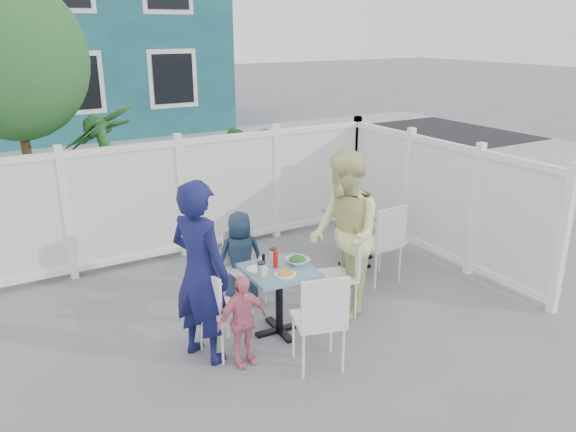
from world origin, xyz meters
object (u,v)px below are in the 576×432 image
spare_table (357,223)px  chair_back (243,260)px  woman (344,235)px  toddler (242,321)px  chair_left (218,306)px  boy (240,257)px  man (200,272)px  chair_near (321,315)px  main_table (279,283)px  chair_right (343,268)px

spare_table → chair_back: 1.79m
woman → toddler: size_ratio=2.02×
chair_left → chair_back: 1.15m
boy → man: bearing=59.1°
toddler → spare_table: bearing=23.4°
chair_near → man: size_ratio=0.55×
spare_table → woman: woman is taller
chair_near → main_table: bearing=105.6°
chair_near → boy: boy is taller
chair_near → toddler: bearing=158.2°
chair_left → chair_back: bearing=129.4°
main_table → man: (-0.84, -0.02, 0.33)m
chair_back → woman: bearing=132.8°
chair_back → woman: (0.81, -0.80, 0.41)m
spare_table → chair_left: 2.72m
spare_table → chair_left: chair_left is taller
main_table → chair_right: (0.80, 0.02, -0.02)m
boy → toddler: boy is taller
woman → chair_back: bearing=-115.8°
chair_near → toddler: 0.73m
chair_near → toddler: (-0.56, 0.45, -0.11)m
woman → boy: size_ratio=1.70×
woman → toddler: (-1.39, -0.37, -0.45)m
chair_left → chair_right: bearing=80.5°
spare_table → chair_left: bearing=-155.6°
woman → main_table: bearing=-68.4°
spare_table → boy: size_ratio=0.67×
main_table → boy: size_ratio=0.66×
chair_right → chair_back: 1.15m
woman → chair_right: bearing=-9.4°
spare_table → chair_near: chair_near is taller
toddler → woman: bearing=7.8°
main_table → chair_left: (-0.70, -0.07, -0.03)m
chair_left → woman: size_ratio=0.49×
chair_near → woman: woman is taller
chair_left → toddler: toddler is taller
woman → toddler: bearing=-56.3°
spare_table → man: bearing=-157.6°
boy → main_table: bearing=103.9°
spare_table → chair_back: bearing=-173.1°
chair_near → boy: size_ratio=0.90×
chair_near → man: man is taller
chair_left → boy: boy is taller
spare_table → chair_near: size_ratio=0.74×
main_table → spare_table: bearing=30.7°
man → main_table: bearing=-113.1°
spare_table → chair_right: size_ratio=0.79×
chair_left → toddler: bearing=13.0°
chair_near → woman: (0.83, 0.81, 0.34)m
spare_table → chair_left: size_ratio=0.80×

